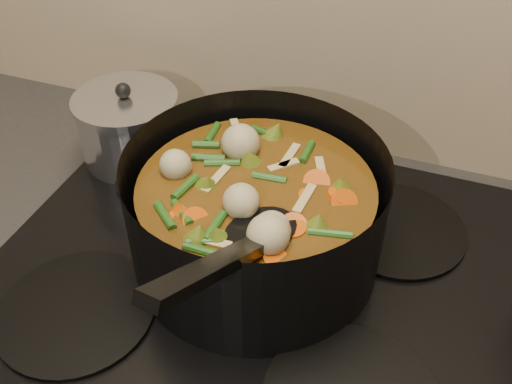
% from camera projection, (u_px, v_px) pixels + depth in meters
% --- Properties ---
extents(stovetop, '(0.62, 0.54, 0.03)m').
position_uv_depth(stovetop, '(248.00, 273.00, 0.71)').
color(stovetop, black).
rests_on(stovetop, counter).
extents(stockpot, '(0.38, 0.45, 0.22)m').
position_uv_depth(stockpot, '(256.00, 215.00, 0.67)').
color(stockpot, black).
rests_on(stockpot, stovetop).
extents(saucepan, '(0.15, 0.15, 0.12)m').
position_uv_depth(saucepan, '(129.00, 127.00, 0.84)').
color(saucepan, silver).
rests_on(saucepan, stovetop).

